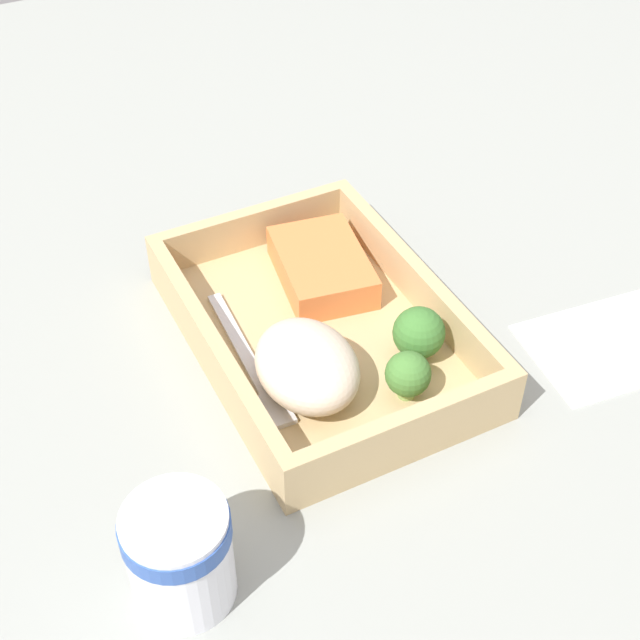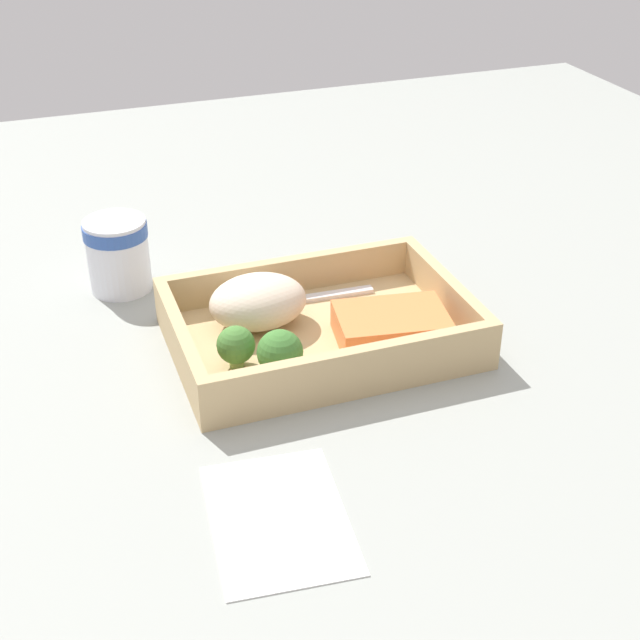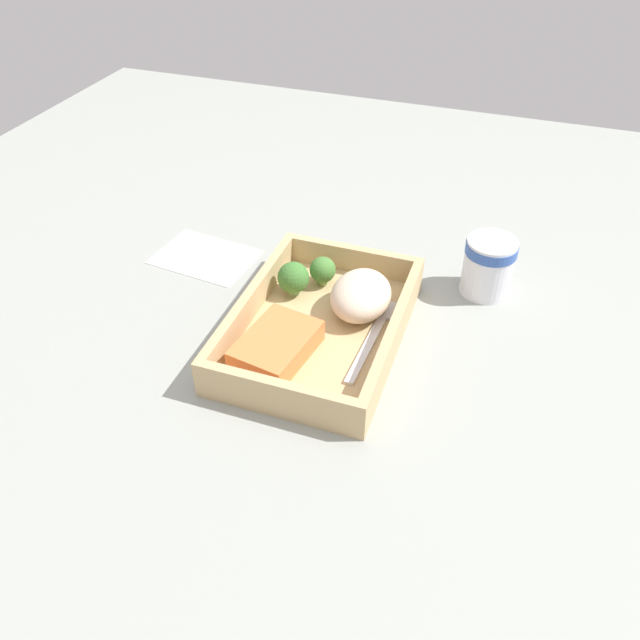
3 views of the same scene
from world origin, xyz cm
name	(u,v)px [view 2 (image 2 of 3)]	position (x,y,z in cm)	size (l,w,h in cm)	color
ground_plane	(320,352)	(0.00, 0.00, -1.00)	(160.00, 160.00, 2.00)	gray
takeout_tray	(320,339)	(0.00, 0.00, 0.60)	(28.14, 19.53, 1.20)	tan
tray_rim	(320,317)	(0.00, 0.00, 3.05)	(28.14, 19.53, 3.71)	tan
salmon_fillet	(391,326)	(-6.02, 3.24, 2.62)	(10.38, 7.12, 2.84)	orange
mashed_potatoes	(258,302)	(5.06, -3.66, 3.74)	(9.55, 7.48, 5.07)	beige
broccoli_floret_1	(236,346)	(9.03, 2.78, 3.43)	(3.51, 3.51, 4.07)	#80A052
broccoli_floret_2	(280,353)	(5.79, 5.69, 3.68)	(4.14, 4.14, 4.64)	#799756
fork	(289,301)	(1.01, -6.58, 1.42)	(15.86, 2.45, 0.44)	silver
paper_cup	(118,251)	(16.29, -17.83, 4.43)	(6.71, 6.71, 7.94)	silver
receipt_slip	(279,517)	(11.04, 21.61, 0.12)	(9.96, 14.02, 0.24)	white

